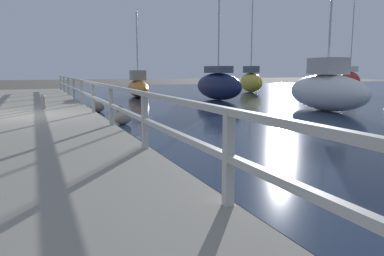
{
  "coord_description": "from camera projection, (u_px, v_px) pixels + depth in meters",
  "views": [
    {
      "loc": [
        0.39,
        -13.12,
        1.73
      ],
      "look_at": [
        4.62,
        -3.12,
        0.05
      ],
      "focal_mm": 35.0,
      "sensor_mm": 36.0,
      "label": 1
    }
  ],
  "objects": [
    {
      "name": "sailboat_yellow",
      "position": [
        251.0,
        81.0,
        29.65
      ],
      "size": [
        1.84,
        4.15,
        7.22
      ],
      "rotation": [
        0.0,
        0.0,
        -0.19
      ],
      "color": "gold",
      "rests_on": "water_surface"
    },
    {
      "name": "mooring_bollard",
      "position": [
        43.0,
        102.0,
        13.99
      ],
      "size": [
        0.17,
        0.17,
        0.54
      ],
      "color": "gray",
      "rests_on": "dock_walkway"
    },
    {
      "name": "ground_plane",
      "position": [
        23.0,
        124.0,
        12.06
      ],
      "size": [
        120.0,
        120.0,
        0.0
      ],
      "primitive_type": "plane",
      "color": "#4C473D"
    },
    {
      "name": "sailboat_navy",
      "position": [
        218.0,
        85.0,
        21.8
      ],
      "size": [
        1.71,
        4.46,
        7.64
      ],
      "rotation": [
        0.0,
        0.0,
        0.1
      ],
      "color": "#192347",
      "rests_on": "water_surface"
    },
    {
      "name": "sailboat_white",
      "position": [
        327.0,
        90.0,
        16.02
      ],
      "size": [
        1.88,
        4.79,
        6.21
      ],
      "rotation": [
        0.0,
        0.0,
        -0.06
      ],
      "color": "white",
      "rests_on": "water_surface"
    },
    {
      "name": "sailboat_orange",
      "position": [
        138.0,
        86.0,
        24.44
      ],
      "size": [
        1.87,
        5.04,
        5.38
      ],
      "rotation": [
        0.0,
        0.0,
        -0.13
      ],
      "color": "orange",
      "rests_on": "water_surface"
    },
    {
      "name": "boulder_upstream",
      "position": [
        120.0,
        108.0,
        15.71
      ],
      "size": [
        0.36,
        0.33,
        0.27
      ],
      "color": "#666056",
      "rests_on": "ground"
    },
    {
      "name": "dock_walkway",
      "position": [
        22.0,
        120.0,
        12.04
      ],
      "size": [
        4.7,
        36.0,
        0.29
      ],
      "color": "gray",
      "rests_on": "ground"
    },
    {
      "name": "boulder_downstream",
      "position": [
        98.0,
        107.0,
        15.49
      ],
      "size": [
        0.58,
        0.52,
        0.43
      ],
      "color": "slate",
      "rests_on": "ground"
    },
    {
      "name": "boulder_near_dock",
      "position": [
        123.0,
        118.0,
        11.98
      ],
      "size": [
        0.58,
        0.52,
        0.43
      ],
      "color": "gray",
      "rests_on": "ground"
    },
    {
      "name": "railing",
      "position": [
        93.0,
        91.0,
        12.77
      ],
      "size": [
        0.1,
        32.5,
        1.06
      ],
      "color": "beige",
      "rests_on": "dock_walkway"
    },
    {
      "name": "sailboat_red",
      "position": [
        349.0,
        80.0,
        33.28
      ],
      "size": [
        2.53,
        3.35,
        8.13
      ],
      "rotation": [
        0.0,
        0.0,
        -0.42
      ],
      "color": "red",
      "rests_on": "water_surface"
    }
  ]
}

